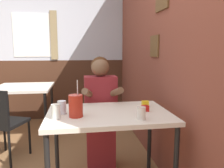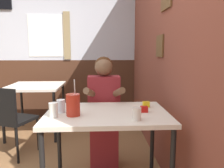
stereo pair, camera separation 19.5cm
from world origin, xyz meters
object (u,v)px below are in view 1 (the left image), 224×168
(cocktail_pitcher, at_px, (76,106))
(background_table, at_px, (24,92))
(main_table, at_px, (109,121))
(chair_near_window, at_px, (0,120))
(person_seated, at_px, (101,111))

(cocktail_pitcher, bearing_deg, background_table, 115.33)
(main_table, height_order, chair_near_window, chair_near_window)
(person_seated, distance_m, cocktail_pitcher, 0.69)
(person_seated, bearing_deg, background_table, 135.04)
(cocktail_pitcher, bearing_deg, chair_near_window, 135.02)
(chair_near_window, xyz_separation_m, cocktail_pitcher, (0.85, -0.85, 0.34))
(background_table, height_order, cocktail_pitcher, cocktail_pitcher)
(main_table, distance_m, chair_near_window, 1.37)
(main_table, height_order, background_table, same)
(chair_near_window, bearing_deg, person_seated, 9.46)
(person_seated, bearing_deg, chair_near_window, 167.22)
(chair_near_window, bearing_deg, main_table, -11.92)
(chair_near_window, xyz_separation_m, person_seated, (1.11, -0.25, 0.12))
(person_seated, relative_size, cocktail_pitcher, 4.13)
(background_table, bearing_deg, cocktail_pitcher, -64.67)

